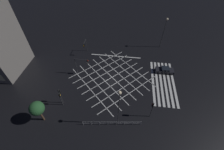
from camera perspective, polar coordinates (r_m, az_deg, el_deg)
The scene contains 12 objects.
ground_plane at distance 34.67m, azimuth 0.00°, elevation -0.88°, with size 200.00×200.00×0.00m, color black.
road_markings at distance 34.96m, azimuth 10.07°, elevation -1.30°, with size 19.85×24.02×0.01m.
traffic_light_sw_cross at distance 27.07m, azimuth 15.07°, elevation -11.81°, with size 0.36×0.39×4.29m.
traffic_light_nw_cross at distance 29.50m, azimuth -19.09°, elevation -7.87°, with size 0.36×0.39×3.69m.
traffic_light_median_north at distance 33.85m, azimuth -11.36°, elevation 4.49°, with size 0.36×3.09×4.52m.
traffic_light_nw_main at distance 29.72m, azimuth -19.18°, elevation -6.72°, with size 0.39×0.36×3.97m.
traffic_light_ne_main at distance 40.32m, azimuth -10.30°, elevation 11.17°, with size 2.33×0.36×3.73m.
street_lamp_east at distance 42.53m, azimuth 19.68°, elevation 17.34°, with size 0.63×0.63×8.58m.
street_lamp_west at distance 22.35m, azimuth 2.71°, elevation -10.36°, with size 0.55×0.55×9.33m.
street_tree_near at distance 28.11m, azimuth -26.70°, elevation -11.35°, with size 2.46×2.46×5.03m.
waiting_car at distance 37.57m, azimuth 19.42°, elevation 1.75°, with size 1.74×4.22×1.34m.
pedestrian_railing at distance 27.46m, azimuth 0.00°, elevation -17.77°, with size 1.35×10.19×1.05m.
Camera 1 is at (-23.50, -3.02, 25.31)m, focal length 24.00 mm.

